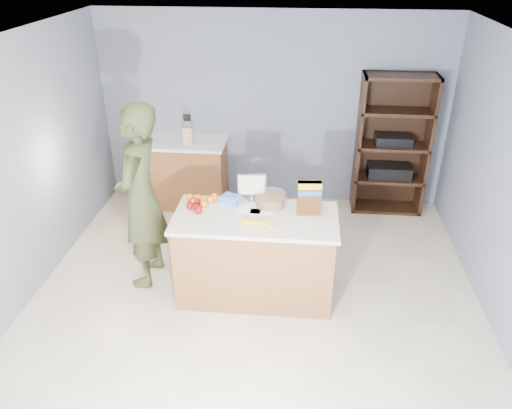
# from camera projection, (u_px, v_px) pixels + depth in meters

# --- Properties ---
(floor) EXTENTS (4.50, 5.00, 0.02)m
(floor) POSITION_uv_depth(u_px,v_px,m) (252.00, 311.00, 4.87)
(floor) COLOR beige
(floor) RESTS_ON ground
(walls) EXTENTS (4.52, 5.02, 2.51)m
(walls) POSITION_uv_depth(u_px,v_px,m) (252.00, 154.00, 4.10)
(walls) COLOR slate
(walls) RESTS_ON ground
(counter_peninsula) EXTENTS (1.56, 0.76, 0.90)m
(counter_peninsula) POSITION_uv_depth(u_px,v_px,m) (256.00, 259.00, 4.94)
(counter_peninsula) COLOR brown
(counter_peninsula) RESTS_ON ground
(back_cabinet) EXTENTS (1.24, 0.62, 0.90)m
(back_cabinet) POSITION_uv_depth(u_px,v_px,m) (181.00, 172.00, 6.70)
(back_cabinet) COLOR brown
(back_cabinet) RESTS_ON ground
(shelving_unit) EXTENTS (0.90, 0.40, 1.80)m
(shelving_unit) POSITION_uv_depth(u_px,v_px,m) (391.00, 147.00, 6.40)
(shelving_unit) COLOR black
(shelving_unit) RESTS_ON ground
(person) EXTENTS (0.48, 0.71, 1.92)m
(person) POSITION_uv_depth(u_px,v_px,m) (141.00, 197.00, 4.93)
(person) COLOR #353A1E
(person) RESTS_ON ground
(knife_block) EXTENTS (0.12, 0.10, 0.31)m
(knife_block) POSITION_uv_depth(u_px,v_px,m) (188.00, 135.00, 6.34)
(knife_block) COLOR tan
(knife_block) RESTS_ON back_cabinet
(envelopes) EXTENTS (0.34, 0.14, 0.00)m
(envelopes) POSITION_uv_depth(u_px,v_px,m) (256.00, 211.00, 4.80)
(envelopes) COLOR white
(envelopes) RESTS_ON counter_peninsula
(bananas) EXTENTS (0.35, 0.15, 0.04)m
(bananas) POSITION_uv_depth(u_px,v_px,m) (258.00, 223.00, 4.56)
(bananas) COLOR yellow
(bananas) RESTS_ON counter_peninsula
(apples) EXTENTS (0.18, 0.22, 0.08)m
(apples) POSITION_uv_depth(u_px,v_px,m) (195.00, 206.00, 4.81)
(apples) COLOR maroon
(apples) RESTS_ON counter_peninsula
(oranges) EXTENTS (0.31, 0.23, 0.07)m
(oranges) POSITION_uv_depth(u_px,v_px,m) (202.00, 200.00, 4.93)
(oranges) COLOR orange
(oranges) RESTS_ON counter_peninsula
(blue_carton) EXTENTS (0.21, 0.18, 0.08)m
(blue_carton) POSITION_uv_depth(u_px,v_px,m) (231.00, 199.00, 4.94)
(blue_carton) COLOR blue
(blue_carton) RESTS_ON counter_peninsula
(salad_bowl) EXTENTS (0.30, 0.30, 0.13)m
(salad_bowl) POSITION_uv_depth(u_px,v_px,m) (270.00, 200.00, 4.88)
(salad_bowl) COLOR #267219
(salad_bowl) RESTS_ON counter_peninsula
(tv) EXTENTS (0.28, 0.12, 0.28)m
(tv) POSITION_uv_depth(u_px,v_px,m) (252.00, 186.00, 4.94)
(tv) COLOR silver
(tv) RESTS_ON counter_peninsula
(cereal_box) EXTENTS (0.23, 0.10, 0.33)m
(cereal_box) POSITION_uv_depth(u_px,v_px,m) (309.00, 196.00, 4.67)
(cereal_box) COLOR #592B14
(cereal_box) RESTS_ON counter_peninsula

